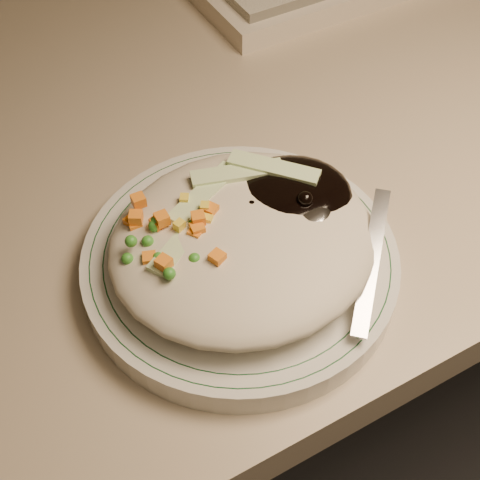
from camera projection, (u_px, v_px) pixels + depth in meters
desk at (194, 230)px, 0.79m from camera, size 1.40×0.70×0.74m
plate at (240, 263)px, 0.49m from camera, size 0.23×0.23×0.02m
plate_rim at (240, 254)px, 0.49m from camera, size 0.22×0.22×0.00m
meal at (246, 233)px, 0.47m from camera, size 0.21×0.19×0.05m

